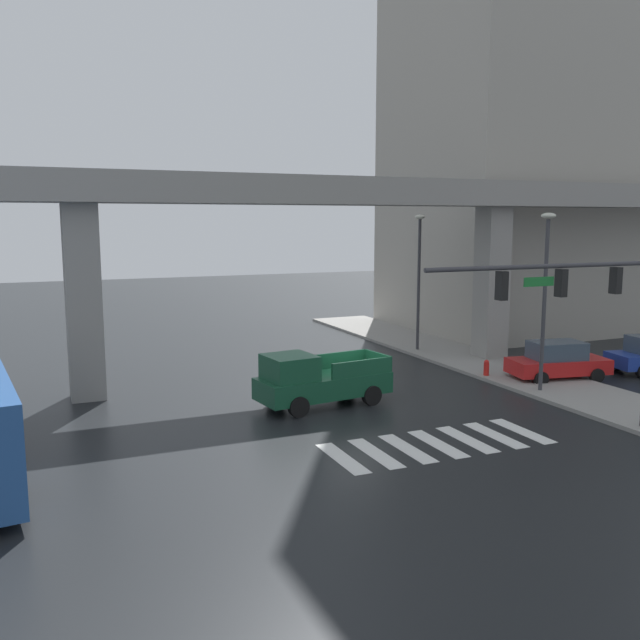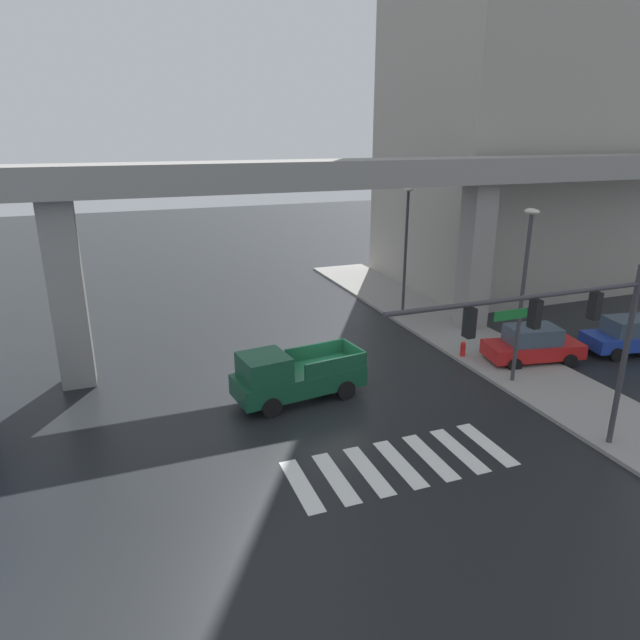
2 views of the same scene
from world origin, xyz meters
name	(u,v)px [view 2 (image 2 of 2)]	position (x,y,z in m)	size (l,w,h in m)	color
ground_plane	(332,390)	(0.00, 0.00, 0.00)	(120.00, 120.00, 0.00)	black
crosswalk_stripes	(400,464)	(0.00, -5.74, 0.01)	(7.15, 2.80, 0.01)	silver
elevated_overpass	(296,190)	(0.00, 4.39, 7.60)	(52.63, 2.51, 8.81)	gray
sidewalk_east	(478,345)	(8.47, 2.00, 0.07)	(4.00, 36.00, 0.15)	gray
pickup_truck	(292,376)	(-1.79, -0.25, 0.99)	(5.30, 2.57, 2.08)	#14472D
sedan_red	(533,345)	(9.55, -0.50, 0.85)	(4.55, 2.52, 1.72)	red
sedan_blue	(630,335)	(14.73, -1.14, 0.85)	(4.54, 2.51, 1.72)	#1E3899
traffic_signal_mast	(564,327)	(4.39, -7.24, 4.56)	(8.69, 0.32, 6.20)	#38383D
street_lamp_near_corner	(524,277)	(7.27, -2.05, 4.56)	(0.44, 0.70, 7.24)	#38383D
street_lamp_mid_block	(406,237)	(7.27, 7.42, 4.56)	(0.44, 0.70, 7.24)	#38383D
fire_hydrant	(463,350)	(6.87, 0.95, 0.43)	(0.24, 0.24, 0.85)	red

